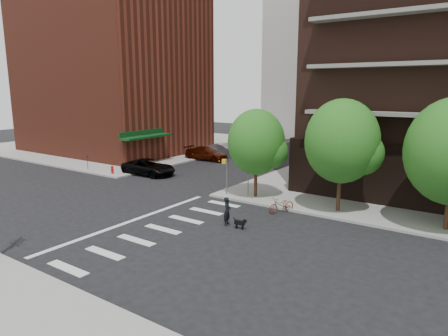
# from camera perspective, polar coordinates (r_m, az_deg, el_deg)

# --- Properties ---
(ground) EXTENTS (120.00, 120.00, 0.00)m
(ground) POSITION_cam_1_polar(r_m,az_deg,el_deg) (24.81, -13.82, -7.14)
(ground) COLOR black
(ground) RESTS_ON ground
(sidewalk_nw) EXTENTS (31.00, 33.00, 0.15)m
(sidewalk_nw) POSITION_cam_1_polar(r_m,az_deg,el_deg) (58.01, -12.65, 3.47)
(sidewalk_nw) COLOR gray
(sidewalk_nw) RESTS_ON ground
(crosswalk) EXTENTS (3.85, 13.00, 0.01)m
(crosswalk) POSITION_cam_1_polar(r_m,az_deg,el_deg) (23.27, -10.16, -8.22)
(crosswalk) COLOR silver
(crosswalk) RESTS_ON ground
(midrise_nw) EXTENTS (21.40, 15.50, 20.00)m
(midrise_nw) POSITION_cam_1_polar(r_m,az_deg,el_deg) (52.05, -15.77, 13.58)
(midrise_nw) COLOR maroon
(midrise_nw) RESTS_ON sidewalk_nw
(tree_a) EXTENTS (4.00, 4.00, 5.90)m
(tree_a) POSITION_cam_1_polar(r_m,az_deg,el_deg) (27.89, 4.62, 3.71)
(tree_a) COLOR #301E11
(tree_a) RESTS_ON sidewalk_ne
(tree_b) EXTENTS (4.50, 4.50, 6.65)m
(tree_b) POSITION_cam_1_polar(r_m,az_deg,el_deg) (25.39, 16.46, 3.68)
(tree_b) COLOR #301E11
(tree_b) RESTS_ON sidewalk_ne
(pedestrian_signal) EXTENTS (2.18, 0.67, 2.60)m
(pedestrian_signal) POSITION_cam_1_polar(r_m,az_deg,el_deg) (28.64, 1.06, -0.49)
(pedestrian_signal) COLOR slate
(pedestrian_signal) RESTS_ON sidewalk_ne
(fire_hydrant) EXTENTS (0.24, 0.24, 0.73)m
(fire_hydrant) POSITION_cam_1_polar(r_m,az_deg,el_deg) (37.33, -15.68, -0.18)
(fire_hydrant) COLOR #A50C0C
(fire_hydrant) RESTS_ON sidewalk_nw
(parking_meter) EXTENTS (0.10, 0.08, 1.32)m
(parking_meter) POSITION_cam_1_polar(r_m,az_deg,el_deg) (39.98, -18.93, 0.96)
(parking_meter) COLOR black
(parking_meter) RESTS_ON sidewalk_nw
(parked_car_black) EXTENTS (2.60, 5.25, 1.43)m
(parked_car_black) POSITION_cam_1_polar(r_m,az_deg,el_deg) (36.72, -10.72, 0.12)
(parked_car_black) COLOR black
(parked_car_black) RESTS_ON ground
(parked_car_maroon) EXTENTS (2.43, 5.12, 1.44)m
(parked_car_maroon) POSITION_cam_1_polar(r_m,az_deg,el_deg) (43.62, -2.51, 2.07)
(parked_car_maroon) COLOR #3F1005
(parked_car_maroon) RESTS_ON ground
(parked_car_silver) EXTENTS (1.64, 4.44, 1.45)m
(parked_car_silver) POSITION_cam_1_polar(r_m,az_deg,el_deg) (46.34, 0.03, 2.64)
(parked_car_silver) COLOR #939699
(parked_car_silver) RESTS_ON ground
(scooter) EXTENTS (1.40, 2.02, 1.01)m
(scooter) POSITION_cam_1_polar(r_m,az_deg,el_deg) (25.48, 8.22, -5.25)
(scooter) COLOR maroon
(scooter) RESTS_ON ground
(dog_walker) EXTENTS (0.69, 0.54, 1.65)m
(dog_walker) POSITION_cam_1_polar(r_m,az_deg,el_deg) (22.90, 0.47, -6.20)
(dog_walker) COLOR black
(dog_walker) RESTS_ON ground
(dog) EXTENTS (0.71, 0.24, 0.59)m
(dog) POSITION_cam_1_polar(r_m,az_deg,el_deg) (22.42, 2.33, -7.81)
(dog) COLOR black
(dog) RESTS_ON ground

